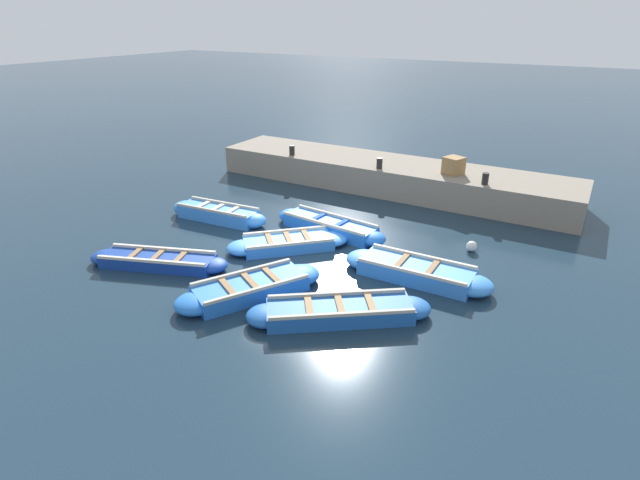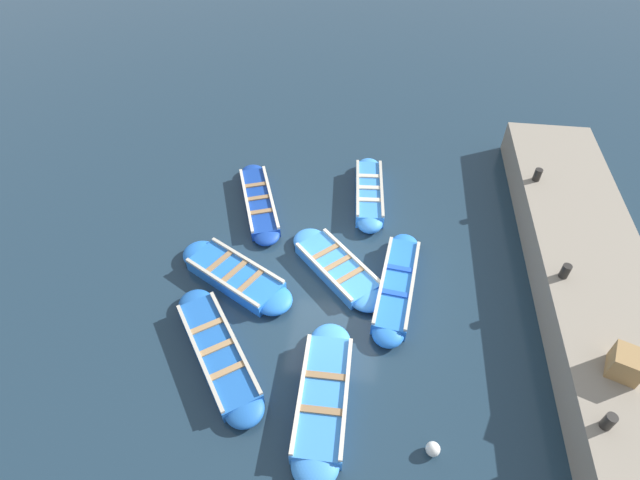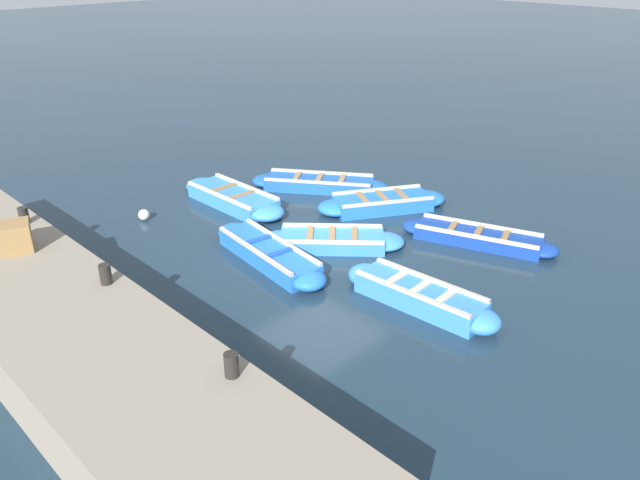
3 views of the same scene
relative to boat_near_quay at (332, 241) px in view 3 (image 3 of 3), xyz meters
The scene contains 14 objects.
ground_plane 0.36m from the boat_near_quay, 91.58° to the left, with size 120.00×120.00×0.00m, color #1C303F.
boat_near_quay is the anchor object (origin of this frame).
boat_stern_in 3.31m from the boat_near_quay, 41.61° to the right, with size 1.89×3.55×0.35m.
boat_outer_right 2.99m from the boat_near_quay, 102.11° to the right, with size 0.94×3.28×0.46m.
boat_bow_out 1.55m from the boat_near_quay, 163.77° to the left, with size 1.14×3.63×0.42m.
boat_outer_left 3.52m from the boat_near_quay, 91.37° to the left, with size 1.00×3.56×0.43m.
boat_inner_gap 3.59m from the boat_near_quay, 50.09° to the left, with size 2.87×3.55×0.39m.
boat_alongside 2.53m from the boat_near_quay, 14.09° to the left, with size 3.38×2.45×0.40m.
quay_wall 6.03m from the boat_near_quay, behind, with size 2.49×12.72×0.96m.
bollard_north 6.10m from the boat_near_quay, 148.35° to the right, with size 0.20×0.20×0.35m, color black.
bollard_mid_north 5.23m from the boat_near_quay, behind, with size 0.20×0.20×0.35m, color black.
bollard_mid_south 6.47m from the boat_near_quay, 143.27° to the left, with size 0.20×0.20×0.35m, color black.
wooden_crate 6.39m from the boat_near_quay, 154.95° to the left, with size 0.55×0.55×0.55m, color olive.
buoy_orange_near 4.82m from the boat_near_quay, 117.69° to the left, with size 0.28×0.28×0.28m, color silver.
Camera 3 is at (-8.98, -9.10, 6.20)m, focal length 35.00 mm.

